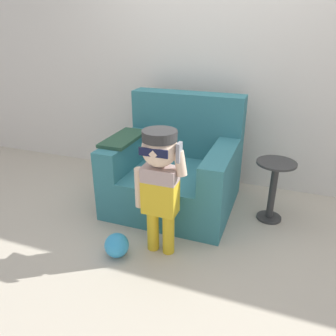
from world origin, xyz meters
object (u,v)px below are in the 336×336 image
object	(u,v)px
person_child	(160,175)
side_table	(273,186)
armchair	(176,168)
toy_ball	(117,245)

from	to	relation	value
person_child	side_table	xyz separation A→B (m)	(0.74, 0.75, -0.31)
armchair	person_child	bearing A→B (deg)	-79.71
person_child	toy_ball	world-z (taller)	person_child
side_table	toy_ball	world-z (taller)	side_table
person_child	toy_ball	bearing A→B (deg)	-147.90
side_table	toy_ball	size ratio (longest dim) A/B	3.00
side_table	armchair	bearing A→B (deg)	178.85
person_child	side_table	distance (m)	1.10
armchair	toy_ball	size ratio (longest dim) A/B	6.09
side_table	person_child	bearing A→B (deg)	-134.83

